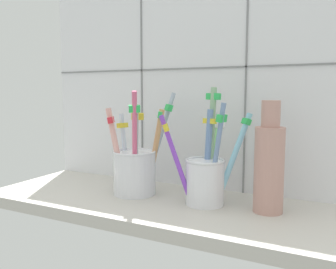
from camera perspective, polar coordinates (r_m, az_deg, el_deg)
counter_slab at (r=61.15cm, az=-0.66°, el=-11.54°), size 64.00×22.00×2.00cm
tile_wall_back at (r=69.01cm, az=3.93°, el=8.65°), size 64.00×2.20×45.00cm
toothbrush_cup_left at (r=64.13cm, az=-5.32°, el=-5.32°), size 9.86×10.73×18.52cm
toothbrush_cup_right at (r=58.50cm, az=6.20°, el=-6.32°), size 13.42×10.31×19.09cm
ceramic_vase at (r=55.86cm, az=15.96°, el=-4.60°), size 4.49×4.49×17.06cm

